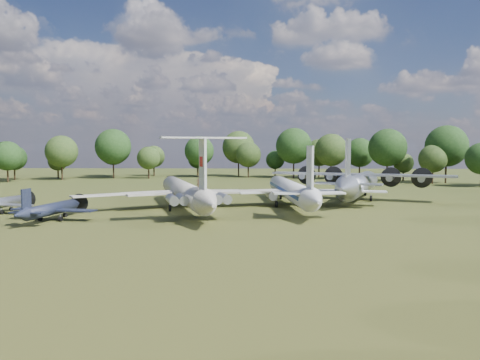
# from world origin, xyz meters

# --- Properties ---
(ground) EXTENTS (300.00, 300.00, 0.00)m
(ground) POSITION_xyz_m (0.00, 0.00, 0.00)
(ground) COLOR #233B13
(ground) RESTS_ON ground
(il62_airliner) EXTENTS (48.25, 55.16, 4.55)m
(il62_airliner) POSITION_xyz_m (0.69, -0.85, 2.28)
(il62_airliner) COLOR beige
(il62_airliner) RESTS_ON ground
(tu104_jet) EXTENTS (37.72, 47.66, 4.45)m
(tu104_jet) POSITION_xyz_m (18.55, 3.63, 2.23)
(tu104_jet) COLOR silver
(tu104_jet) RESTS_ON ground
(an12_transport) EXTENTS (46.23, 48.64, 5.12)m
(an12_transport) POSITION_xyz_m (32.45, 13.70, 2.56)
(an12_transport) COLOR #A5A8AD
(an12_transport) RESTS_ON ground
(small_prop_west) EXTENTS (14.89, 18.64, 2.48)m
(small_prop_west) POSITION_xyz_m (-16.13, -13.41, 1.24)
(small_prop_west) COLOR black
(small_prop_west) RESTS_ON ground
(person_on_il62) EXTENTS (0.73, 0.61, 1.72)m
(person_on_il62) POSITION_xyz_m (4.61, -12.99, 5.42)
(person_on_il62) COLOR #98674D
(person_on_il62) RESTS_ON il62_airliner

